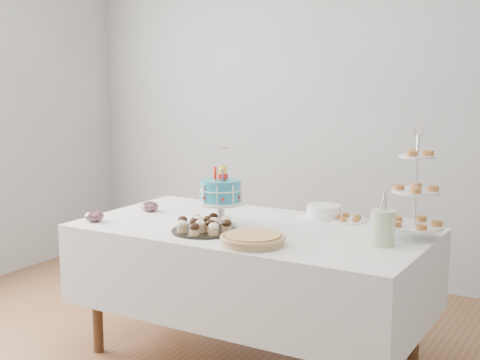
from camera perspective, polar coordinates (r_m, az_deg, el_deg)
The scene contains 11 objects.
walls at distance 3.35m, azimuth -1.44°, elevation 4.66°, with size 5.04×4.04×2.70m.
table at distance 3.75m, azimuth 1.04°, elevation -7.39°, with size 1.92×1.02×0.77m.
birthday_cake at distance 3.74m, azimuth -1.66°, elevation -2.02°, with size 0.28×0.28×0.43m.
cupcake_tray at distance 3.58m, azimuth -3.06°, elevation -3.83°, with size 0.35×0.35×0.08m.
pie at distance 3.32m, azimuth 1.12°, elevation -5.04°, with size 0.33×0.33×0.05m.
tiered_stand at distance 3.52m, azimuth 14.77°, elevation -0.99°, with size 0.30×0.30×0.58m.
plate_stack at distance 3.93m, azimuth 7.14°, elevation -2.70°, with size 0.20×0.20×0.08m.
pastry_plate at distance 3.88m, azimuth 9.20°, elevation -3.28°, with size 0.21×0.21×0.03m.
jam_bowl_a at distance 3.90m, azimuth -12.33°, elevation -3.05°, with size 0.11×0.11×0.07m.
jam_bowl_b at distance 4.12m, azimuth -7.70°, elevation -2.27°, with size 0.11×0.11×0.06m.
utensil_pitcher at distance 3.36m, azimuth 12.11°, elevation -3.90°, with size 0.12×0.12×0.27m.
Camera 1 is at (1.76, -2.83, 1.62)m, focal length 50.00 mm.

